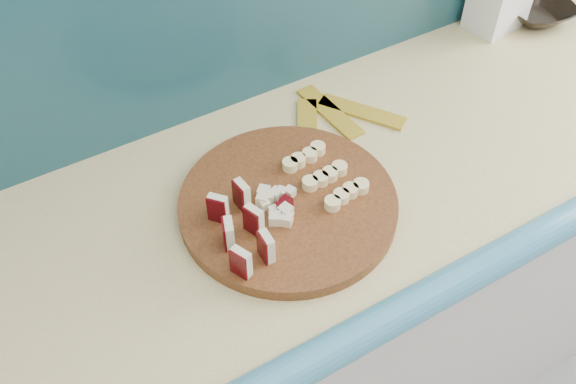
% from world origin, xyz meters
% --- Properties ---
extents(kitchen_counter, '(2.20, 0.63, 0.91)m').
position_xyz_m(kitchen_counter, '(0.10, 1.50, 0.46)').
color(kitchen_counter, beige).
rests_on(kitchen_counter, ground).
extents(cutting_board, '(0.43, 0.43, 0.02)m').
position_xyz_m(cutting_board, '(-0.17, 1.47, 0.92)').
color(cutting_board, '#3F1D0D').
rests_on(cutting_board, kitchen_counter).
extents(apple_wedges, '(0.09, 0.16, 0.05)m').
position_xyz_m(apple_wedges, '(-0.28, 1.44, 0.96)').
color(apple_wedges, beige).
rests_on(apple_wedges, cutting_board).
extents(apple_chunks, '(0.06, 0.06, 0.02)m').
position_xyz_m(apple_chunks, '(-0.19, 1.47, 0.94)').
color(apple_chunks, beige).
rests_on(apple_chunks, cutting_board).
extents(banana_slices, '(0.11, 0.15, 0.02)m').
position_xyz_m(banana_slices, '(-0.09, 1.48, 0.94)').
color(banana_slices, '#F2DA94').
rests_on(banana_slices, cutting_board).
extents(brown_bowl, '(0.19, 0.19, 0.04)m').
position_xyz_m(brown_bowl, '(0.65, 1.69, 0.93)').
color(brown_bowl, black).
rests_on(brown_bowl, kitchen_counter).
extents(banana_peel, '(0.25, 0.21, 0.01)m').
position_xyz_m(banana_peel, '(0.03, 1.63, 0.91)').
color(banana_peel, gold).
rests_on(banana_peel, kitchen_counter).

